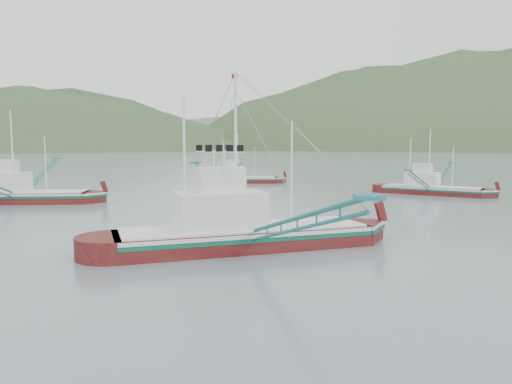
{
  "coord_description": "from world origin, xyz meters",
  "views": [
    {
      "loc": [
        -0.27,
        -30.52,
        6.99
      ],
      "look_at": [
        0.0,
        6.0,
        3.2
      ],
      "focal_mm": 35.0,
      "sensor_mm": 36.0,
      "label": 1
    }
  ],
  "objects_px": {
    "main_boat": "(242,212)",
    "bg_boat_left": "(17,190)",
    "bg_boat_right": "(431,180)",
    "bg_boat_far": "(239,176)"
  },
  "relations": [
    {
      "from": "main_boat",
      "to": "bg_boat_left",
      "type": "bearing_deg",
      "value": 118.87
    },
    {
      "from": "main_boat",
      "to": "bg_boat_right",
      "type": "relative_size",
      "value": 1.42
    },
    {
      "from": "main_boat",
      "to": "bg_boat_right",
      "type": "height_order",
      "value": "main_boat"
    },
    {
      "from": "main_boat",
      "to": "bg_boat_right",
      "type": "xyz_separation_m",
      "value": [
        23.9,
        32.29,
        -0.45
      ]
    },
    {
      "from": "bg_boat_left",
      "to": "bg_boat_far",
      "type": "relative_size",
      "value": 1.27
    },
    {
      "from": "bg_boat_far",
      "to": "bg_boat_right",
      "type": "relative_size",
      "value": 1.05
    },
    {
      "from": "bg_boat_left",
      "to": "bg_boat_far",
      "type": "height_order",
      "value": "bg_boat_left"
    },
    {
      "from": "main_boat",
      "to": "bg_boat_left",
      "type": "height_order",
      "value": "main_boat"
    },
    {
      "from": "bg_boat_right",
      "to": "main_boat",
      "type": "bearing_deg",
      "value": -93.61
    },
    {
      "from": "bg_boat_left",
      "to": "bg_boat_right",
      "type": "relative_size",
      "value": 1.34
    }
  ]
}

